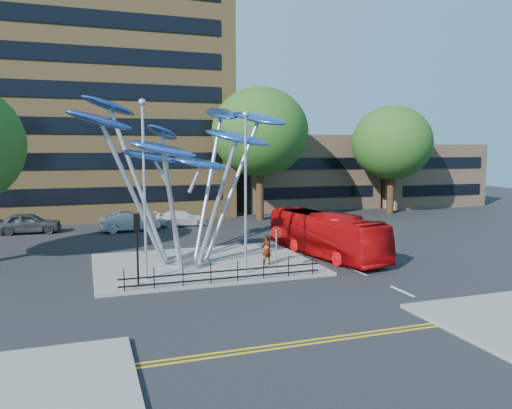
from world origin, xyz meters
name	(u,v)px	position (x,y,z in m)	size (l,w,h in m)	color
ground	(255,293)	(0.00, 0.00, 0.00)	(120.00, 120.00, 0.00)	black
traffic_island	(204,264)	(-1.00, 6.00, 0.07)	(12.00, 9.00, 0.15)	slate
double_yellow_near	(312,340)	(0.00, -6.00, 0.01)	(40.00, 0.12, 0.01)	gold
double_yellow_far	(315,343)	(0.00, -6.30, 0.01)	(40.00, 0.12, 0.01)	gold
brick_tower	(93,63)	(-6.00, 32.00, 15.00)	(25.00, 15.00, 30.00)	olive
low_building_near	(304,171)	(16.00, 30.00, 4.00)	(15.00, 8.00, 8.00)	tan
low_building_far	(420,175)	(30.00, 28.00, 3.50)	(12.00, 8.00, 7.00)	tan
tree_right	(260,132)	(8.00, 22.00, 8.04)	(8.80, 8.80, 12.11)	black
tree_far	(392,143)	(22.00, 22.00, 7.11)	(8.00, 8.00, 10.81)	black
leaf_sculpture	(181,143)	(-2.07, 6.68, 6.87)	(12.72, 9.54, 9.51)	#9EA0A5
street_lamp_left	(144,174)	(-4.50, 3.50, 5.36)	(0.36, 0.36, 8.80)	#9EA0A5
street_lamp_right	(246,178)	(0.50, 3.00, 5.09)	(0.36, 0.36, 8.30)	#9EA0A5
traffic_light_island	(137,234)	(-5.00, 2.50, 2.61)	(0.28, 0.18, 3.42)	black
no_entry_sign_island	(276,241)	(2.00, 2.52, 1.82)	(0.60, 0.10, 2.45)	#9EA0A5
pedestrian_railing_front	(224,274)	(-1.00, 1.70, 0.55)	(10.00, 0.06, 1.00)	black
red_bus	(326,234)	(6.60, 6.00, 1.35)	(2.27, 9.71, 2.70)	#B2080A
pedestrian	(266,250)	(2.21, 4.53, 0.98)	(0.61, 0.40, 1.66)	gray
parked_car_left	(29,223)	(-11.47, 20.96, 0.81)	(1.91, 4.75, 1.62)	#42464A
parked_car_mid	(129,222)	(-3.98, 19.33, 0.76)	(1.62, 4.64, 1.53)	#ACAFB4
parked_car_right	(182,218)	(0.52, 20.85, 0.66)	(1.84, 4.53, 1.31)	silver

